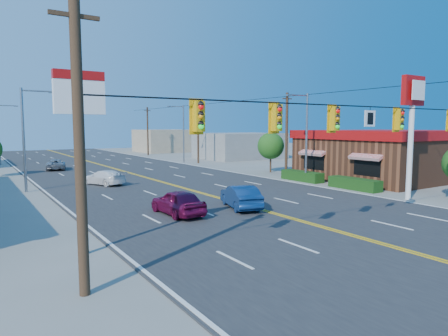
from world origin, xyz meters
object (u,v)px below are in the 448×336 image
kfc_pylon (412,112)px  car_magenta (178,203)px  signal_span (351,131)px  pizza_hut_sign (80,124)px  kfc (387,154)px  car_blue (241,197)px  car_white (104,178)px  car_silver (56,165)px

kfc_pylon → car_magenta: kfc_pylon is taller
signal_span → pizza_hut_sign: 11.60m
kfc → car_blue: kfc is taller
car_white → pizza_hut_sign: bearing=48.6°
car_blue → car_magenta: bearing=11.6°
signal_span → car_silver: size_ratio=5.58×
signal_span → pizza_hut_sign: (-10.88, 4.00, 0.30)m
signal_span → car_white: 23.15m
kfc → car_white: bearing=157.6°
car_silver → car_blue: bearing=112.5°
kfc_pylon → car_blue: size_ratio=1.97×
car_white → car_magenta: bearing=67.6°
signal_span → car_magenta: size_ratio=5.72×
kfc → signal_span: bearing=-149.1°
pizza_hut_sign → car_blue: 11.84m
pizza_hut_sign → car_blue: pizza_hut_sign is taller
kfc → pizza_hut_sign: (-30.90, -8.00, 2.80)m
kfc → car_white: 26.90m
car_magenta → car_white: size_ratio=0.98×
car_magenta → car_silver: car_magenta is taller
pizza_hut_sign → car_white: pizza_hut_sign is taller
car_white → car_silver: car_white is taller
signal_span → car_blue: 8.83m
signal_span → car_magenta: 10.30m
kfc_pylon → pizza_hut_sign: kfc_pylon is taller
car_white → car_silver: size_ratio=0.99×
car_blue → car_silver: car_blue is taller
car_blue → car_white: 15.08m
signal_span → car_white: size_ratio=5.63×
kfc_pylon → car_silver: size_ratio=1.95×
car_silver → car_magenta: bearing=104.7°
car_magenta → car_white: (-0.12, 14.06, -0.10)m
signal_span → kfc_pylon: signal_span is taller
pizza_hut_sign → car_white: 19.76m
kfc_pylon → car_blue: bearing=162.2°
signal_span → kfc: bearing=30.9°
pizza_hut_sign → car_magenta: 8.71m
car_blue → car_white: bearing=-56.2°
signal_span → car_white: (-4.79, 22.24, -4.26)m
car_silver → pizza_hut_sign: bearing=93.7°
pizza_hut_sign → car_white: (6.09, 18.24, -4.56)m
kfc → car_magenta: bearing=-171.2°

